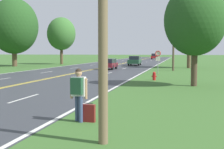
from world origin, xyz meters
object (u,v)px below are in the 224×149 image
object	(u,v)px
suitcase	(89,113)
car_maroon_hatchback_approaching	(109,64)
tree_right_cluster	(195,20)
car_red_suv_mid_far	(155,56)
tree_left_verge	(14,26)
tree_behind_sign	(189,27)
tree_mid_treeline	(61,34)
car_dark_green_sedan_mid_near	(135,60)
fire_hydrant	(154,76)
hitchhiker_person	(78,89)
traffic_sign	(158,56)

from	to	relation	value
suitcase	car_maroon_hatchback_approaching	distance (m)	29.80
tree_right_cluster	car_red_suv_mid_far	xyz separation A→B (m)	(-8.80, 71.84, -3.45)
tree_left_verge	car_red_suv_mid_far	xyz separation A→B (m)	(17.17, 49.67, -5.25)
car_maroon_hatchback_approaching	tree_behind_sign	bearing A→B (deg)	119.06
tree_mid_treeline	tree_right_cluster	bearing A→B (deg)	-54.90
tree_left_verge	car_red_suv_mid_far	bearing A→B (deg)	70.93
tree_behind_sign	suitcase	bearing A→B (deg)	-96.34
tree_right_cluster	car_dark_green_sedan_mid_near	world-z (taller)	tree_right_cluster
fire_hydrant	car_red_suv_mid_far	size ratio (longest dim) A/B	0.15
tree_behind_sign	car_dark_green_sedan_mid_near	bearing A→B (deg)	142.03
hitchhiker_person	car_red_suv_mid_far	bearing A→B (deg)	6.62
tree_behind_sign	car_maroon_hatchback_approaching	size ratio (longest dim) A/B	2.35
tree_left_verge	tree_mid_treeline	world-z (taller)	tree_left_verge
tree_mid_treeline	car_red_suv_mid_far	bearing A→B (deg)	72.26
tree_behind_sign	car_red_suv_mid_far	world-z (taller)	tree_behind_sign
tree_left_verge	tree_right_cluster	size ratio (longest dim) A/B	1.55
tree_right_cluster	car_maroon_hatchback_approaching	bearing A→B (deg)	119.73
tree_left_verge	tree_right_cluster	distance (m)	34.19
tree_mid_treeline	tree_behind_sign	bearing A→B (deg)	-20.17
tree_mid_treeline	fire_hydrant	bearing A→B (deg)	-55.50
hitchhiker_person	traffic_sign	size ratio (longest dim) A/B	0.73
hitchhiker_person	tree_left_verge	bearing A→B (deg)	36.23
tree_mid_treeline	car_dark_green_sedan_mid_near	bearing A→B (deg)	-5.94
car_dark_green_sedan_mid_near	suitcase	bearing A→B (deg)	4.56
traffic_sign	car_red_suv_mid_far	world-z (taller)	traffic_sign
fire_hydrant	traffic_sign	size ratio (longest dim) A/B	0.29
tree_left_verge	tree_right_cluster	world-z (taller)	tree_left_verge
traffic_sign	car_red_suv_mid_far	distance (m)	61.59
car_red_suv_mid_far	tree_mid_treeline	bearing A→B (deg)	-18.86
suitcase	fire_hydrant	bearing A→B (deg)	0.40
car_red_suv_mid_far	car_maroon_hatchback_approaching	bearing A→B (deg)	-2.37
fire_hydrant	tree_right_cluster	size ratio (longest dim) A/B	0.10
hitchhiker_person	fire_hydrant	bearing A→B (deg)	-0.80
tree_mid_treeline	car_maroon_hatchback_approaching	world-z (taller)	tree_mid_treeline
suitcase	fire_hydrant	world-z (taller)	fire_hydrant
fire_hydrant	traffic_sign	xyz separation A→B (m)	(-0.24, 6.92, 1.45)
suitcase	car_dark_green_sedan_mid_near	distance (m)	41.62
tree_behind_sign	tree_mid_treeline	bearing A→B (deg)	159.83
traffic_sign	tree_behind_sign	world-z (taller)	tree_behind_sign
tree_right_cluster	car_red_suv_mid_far	bearing A→B (deg)	96.98
suitcase	tree_mid_treeline	size ratio (longest dim) A/B	0.08
tree_right_cluster	car_red_suv_mid_far	size ratio (longest dim) A/B	1.44
traffic_sign	car_dark_green_sedan_mid_near	bearing A→B (deg)	105.32
tree_left_verge	car_maroon_hatchback_approaching	bearing A→B (deg)	-16.39
tree_mid_treeline	tree_right_cluster	size ratio (longest dim) A/B	1.25
traffic_sign	car_dark_green_sedan_mid_near	world-z (taller)	traffic_sign
hitchhiker_person	car_dark_green_sedan_mid_near	world-z (taller)	hitchhiker_person
suitcase	fire_hydrant	xyz separation A→B (m)	(0.79, 15.26, 0.06)
tree_left_verge	hitchhiker_person	bearing A→B (deg)	-57.15
fire_hydrant	tree_behind_sign	distance (m)	20.35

